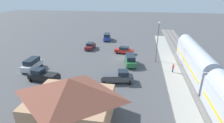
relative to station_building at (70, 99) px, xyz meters
The scene contains 13 objects.
ground_plane 22.55m from the station_building, 100.31° to the right, with size 200.00×200.00×0.00m, color #4C4C4F.
railway_track 28.57m from the station_building, 129.29° to the right, with size 4.80×70.00×0.30m.
platform 26.23m from the station_building, 122.47° to the right, with size 3.20×46.00×0.30m.
station_building is the anchor object (origin of this frame).
pedestrian_on_platform 20.89m from the station_building, 132.19° to the right, with size 0.36×0.36×1.71m.
sedan_red 25.86m from the station_building, 98.20° to the right, with size 4.74×2.82×1.74m.
suv_green 19.23m from the station_building, 107.45° to the right, with size 2.85×5.18×2.22m.
sedan_maroon 28.32m from the station_building, 78.36° to the right, with size 1.95×4.54×1.74m.
pickup_charcoal 11.32m from the station_building, 111.83° to the right, with size 5.67×3.27×2.14m.
pickup_black 12.36m from the station_building, 45.14° to the right, with size 5.61×3.04×2.14m.
suv_blue 37.55m from the station_building, 85.44° to the right, with size 2.56×5.11×2.22m.
suv_silver 18.65m from the station_building, 43.73° to the right, with size 2.02×4.92×2.22m.
light_pole_near_platform 24.05m from the station_building, 117.92° to the right, with size 0.44×0.44×8.77m.
Camera 1 is at (-3.65, 38.31, 14.60)m, focal length 28.20 mm.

